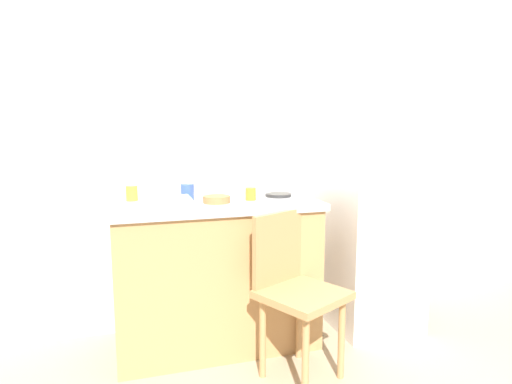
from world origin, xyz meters
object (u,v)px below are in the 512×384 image
Objects in this scene: cup_yellow at (132,193)px; dish_tray at (165,202)px; refrigerator at (369,222)px; hotplate at (278,195)px; cup_orange at (251,194)px; terracotta_bowl at (217,199)px; chair at (294,287)px; cup_white at (227,190)px; cup_blue at (187,192)px.

dish_tray is at bearing -56.02° from cup_yellow.
refrigerator is 8.32× the size of hotplate.
terracotta_bowl is at bearing -172.89° from cup_orange.
chair is 1.12m from cup_yellow.
cup_orange is at bearing 78.01° from chair.
hotplate is at bearing 52.94° from chair.
cup_orange is (-0.21, -0.09, 0.03)m from hotplate.
hotplate is 2.20× the size of cup_orange.
terracotta_bowl is 0.25m from cup_white.
chair is 3.18× the size of dish_tray.
cup_white is at bearing 32.43° from dish_tray.
refrigerator is 0.67m from hotplate.
chair is 10.91× the size of cup_white.
chair is 9.89× the size of cup_yellow.
hotplate is 0.33m from cup_white.
refrigerator reaches higher than cup_yellow.
cup_white is at bearing 81.96° from chair.
chair is at bearing -50.94° from terracotta_bowl.
refrigerator reaches higher than cup_orange.
terracotta_bowl is (0.30, 0.04, -0.00)m from dish_tray.
refrigerator is 0.89m from chair.
hotplate is at bearing -19.64° from cup_white.
chair is at bearing -30.15° from dish_tray.
terracotta_bowl is at bearing 102.24° from chair.
chair is at bearing -37.80° from cup_yellow.
hotplate is (-0.64, 0.06, 0.21)m from refrigerator.
cup_orange reaches higher than terracotta_bowl.
cup_white is (0.42, 0.27, 0.02)m from dish_tray.
cup_white is at bearing 62.42° from terracotta_bowl.
cup_white reaches higher than dish_tray.
cup_blue is 1.30× the size of cup_orange.
refrigerator reaches higher than chair.
cup_yellow is 1.16× the size of cup_orange.
chair is at bearing -147.56° from refrigerator.
cup_blue reaches higher than cup_white.
cup_white is at bearing 116.87° from cup_orange.
dish_tray is at bearing -129.34° from cup_blue.
dish_tray is 3.11× the size of cup_yellow.
cup_blue is (-0.58, 0.03, 0.04)m from hotplate.
cup_yellow is 0.72m from cup_orange.
terracotta_bowl is 0.53m from cup_yellow.
cup_yellow reaches higher than cup_orange.
refrigerator is at bearing -5.48° from hotplate.
refrigerator is 0.88m from cup_orange.
cup_blue is 0.28m from cup_white.
hotplate is (0.73, 0.16, -0.02)m from dish_tray.
hotplate is (0.09, 0.53, 0.42)m from chair.
chair is 0.64m from cup_orange.
hotplate is at bearing 14.88° from terracotta_bowl.
cup_white reaches higher than terracotta_bowl.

